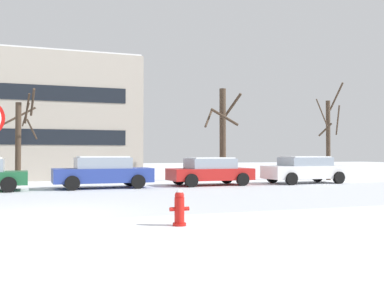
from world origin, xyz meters
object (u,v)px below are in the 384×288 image
Objects in this scene: fire_hydrant at (179,208)px; parked_car_red at (210,171)px; parked_car_blue at (103,172)px; parked_car_white at (305,169)px.

parked_car_red is (5.16, 11.40, 0.32)m from fire_hydrant.
fire_hydrant is 0.19× the size of parked_car_red.
parked_car_blue is 10.67m from parked_car_white.
parked_car_red is at bearing 1.41° from parked_car_blue.
parked_car_white reaches higher than fire_hydrant.
parked_car_blue reaches higher than parked_car_red.
parked_car_white is (5.34, -0.26, 0.03)m from parked_car_red.
parked_car_white is (10.67, -0.13, -0.01)m from parked_car_blue.
parked_car_red is at bearing 177.17° from parked_car_white.
fire_hydrant is 15.31m from parked_car_white.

